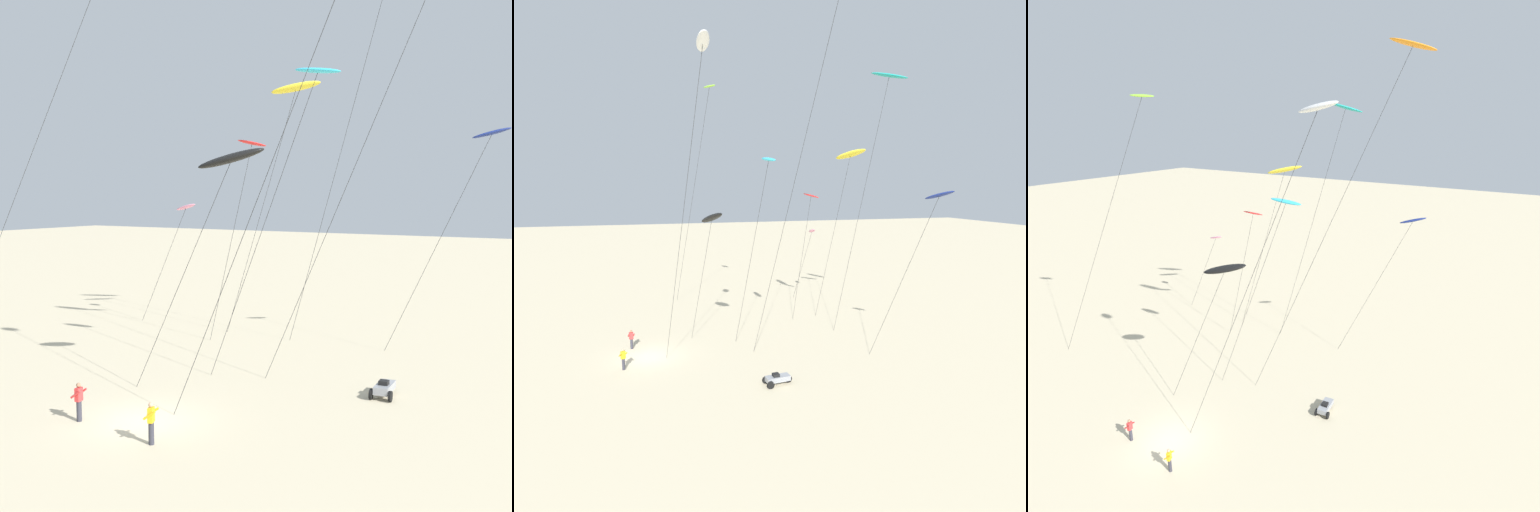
% 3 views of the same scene
% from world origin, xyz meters
% --- Properties ---
extents(ground_plane, '(260.00, 260.00, 0.00)m').
position_xyz_m(ground_plane, '(0.00, 0.00, 0.00)').
color(ground_plane, beige).
extents(kite_cyan, '(6.67, 1.96, 15.90)m').
position_xyz_m(kite_cyan, '(3.65, 8.97, 15.44)').
color(kite_cyan, '#33BFE0').
rests_on(kite_cyan, ground).
extents(kite_teal, '(7.07, 2.82, 22.69)m').
position_xyz_m(kite_teal, '(3.44, 18.72, 21.88)').
color(kite_teal, teal).
rests_on(kite_teal, ground).
extents(kite_yellow, '(6.30, 2.47, 17.26)m').
position_xyz_m(kite_yellow, '(-2.53, 18.59, 16.53)').
color(kite_yellow, yellow).
rests_on(kite_yellow, ground).
extents(kite_navy, '(6.78, 2.24, 13.52)m').
position_xyz_m(kite_navy, '(9.86, 19.04, 12.91)').
color(kite_navy, navy).
rests_on(kite_navy, ground).
extents(kite_black, '(6.55, 2.32, 11.93)m').
position_xyz_m(kite_black, '(1.12, 5.11, 11.24)').
color(kite_black, black).
rests_on(kite_black, ground).
extents(kite_red, '(3.67, 1.49, 13.13)m').
position_xyz_m(kite_red, '(-3.98, 15.30, 12.50)').
color(kite_red, red).
rests_on(kite_red, ground).
extents(kite_white, '(9.59, 2.84, 22.17)m').
position_xyz_m(kite_white, '(8.87, 3.65, 21.49)').
color(kite_white, white).
rests_on(kite_white, ground).
extents(kite_orange, '(11.56, 3.50, 25.96)m').
position_xyz_m(kite_orange, '(11.00, 11.21, 25.00)').
color(kite_orange, orange).
rests_on(kite_orange, ground).
extents(kite_lime, '(11.46, 3.60, 23.04)m').
position_xyz_m(kite_lime, '(-7.60, 6.29, 22.01)').
color(kite_lime, '#8CD833').
rests_on(kite_lime, ground).
extents(kite_pink, '(4.47, 1.39, 9.02)m').
position_xyz_m(kite_pink, '(-11.58, 18.45, 8.54)').
color(kite_pink, pink).
rests_on(kite_pink, ground).
extents(kite_flyer_nearest, '(0.66, 0.68, 1.67)m').
position_xyz_m(kite_flyer_nearest, '(2.02, -1.91, 0.89)').
color(kite_flyer_nearest, '#33333D').
rests_on(kite_flyer_nearest, ground).
extents(kite_flyer_middle, '(0.58, 0.60, 1.67)m').
position_xyz_m(kite_flyer_middle, '(-2.32, -1.43, 0.89)').
color(kite_flyer_middle, '#33333D').
rests_on(kite_flyer_middle, ground).
extents(beach_buggy, '(1.08, 2.10, 0.82)m').
position_xyz_m(beach_buggy, '(7.58, 8.52, 0.43)').
color(beach_buggy, gray).
rests_on(beach_buggy, ground).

